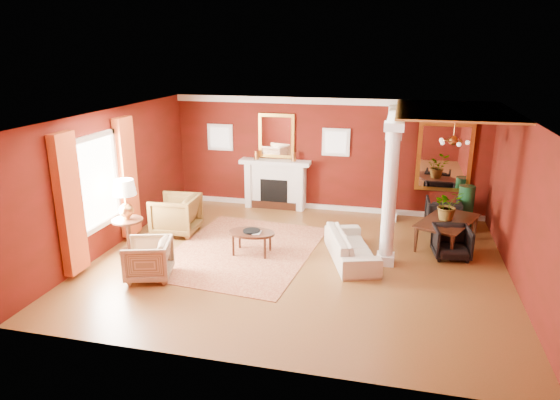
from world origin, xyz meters
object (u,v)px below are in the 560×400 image
(sofa, at_px, (351,242))
(armchair_stripe, at_px, (148,257))
(side_table, at_px, (126,204))
(coffee_table, at_px, (252,234))
(dining_table, at_px, (449,226))
(armchair_leopard, at_px, (176,213))

(sofa, height_order, armchair_stripe, armchair_stripe)
(sofa, xyz_separation_m, side_table, (-4.52, -0.71, 0.69))
(coffee_table, bearing_deg, armchair_stripe, -134.83)
(armchair_stripe, height_order, side_table, side_table)
(dining_table, bearing_deg, sofa, 146.18)
(armchair_stripe, xyz_separation_m, coffee_table, (1.53, 1.53, 0.03))
(side_table, bearing_deg, sofa, 8.95)
(sofa, bearing_deg, dining_table, -76.01)
(side_table, distance_m, dining_table, 6.77)
(sofa, height_order, armchair_leopard, armchair_leopard)
(armchair_stripe, distance_m, dining_table, 6.23)
(sofa, height_order, side_table, side_table)
(sofa, relative_size, dining_table, 1.17)
(armchair_stripe, bearing_deg, side_table, -152.33)
(sofa, relative_size, armchair_stripe, 2.36)
(armchair_leopard, bearing_deg, side_table, -23.39)
(sofa, distance_m, armchair_stripe, 3.94)
(dining_table, bearing_deg, coffee_table, 133.43)
(side_table, height_order, dining_table, side_table)
(sofa, relative_size, coffee_table, 2.03)
(armchair_leopard, bearing_deg, dining_table, 93.00)
(armchair_leopard, distance_m, dining_table, 6.03)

